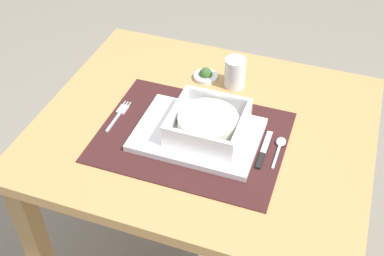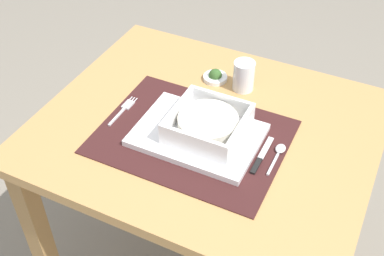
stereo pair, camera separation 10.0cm
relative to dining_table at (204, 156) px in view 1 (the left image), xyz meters
The scene contains 10 objects.
dining_table is the anchor object (origin of this frame).
placemat 0.13m from the dining_table, 103.68° to the right, with size 0.46×0.35×0.00m, color #381919.
serving_plate 0.14m from the dining_table, 95.15° to the right, with size 0.30×0.21×0.02m, color white.
porridge_bowl 0.16m from the dining_table, 62.84° to the right, with size 0.17×0.17×0.06m.
fork 0.25m from the dining_table, 169.98° to the right, with size 0.02×0.13×0.00m.
spoon 0.23m from the dining_table, ahead, with size 0.02×0.11×0.01m.
butter_knife 0.21m from the dining_table, 18.30° to the right, with size 0.01×0.13×0.01m.
bread_knife 0.19m from the dining_table, 18.92° to the right, with size 0.01×0.14×0.01m.
drinking_glass 0.24m from the dining_table, 82.08° to the left, with size 0.06×0.06×0.08m.
condiment_saucer 0.23m from the dining_table, 107.64° to the left, with size 0.07×0.07×0.04m.
Camera 1 is at (0.29, -0.90, 1.54)m, focal length 46.28 mm.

